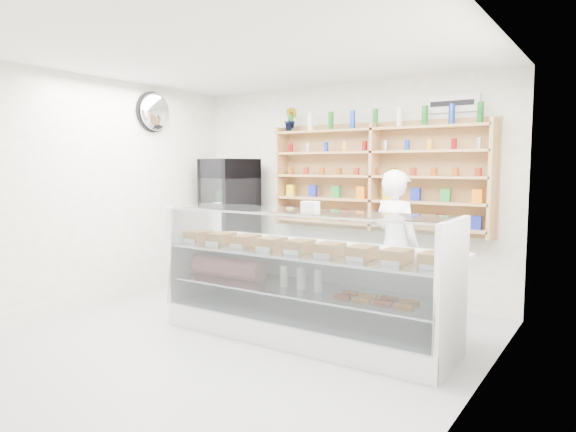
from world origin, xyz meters
The scene contains 8 objects.
room centered at (0.00, 0.00, 1.40)m, with size 5.00×5.00×5.00m.
display_counter centered at (0.50, 0.69, 0.36)m, with size 2.97×0.89×1.29m.
shop_worker centered at (1.02, 1.78, 0.84)m, with size 0.62×0.40×1.69m, color white.
drinks_cooler centered at (-1.61, 2.04, 0.92)m, with size 0.78×0.77×1.83m.
wall_shelving centered at (0.50, 2.34, 1.59)m, with size 2.84×0.28×1.33m.
potted_plant centered at (-0.75, 2.34, 2.36)m, with size 0.18×0.14×0.32m, color #1E6626.
security_mirror centered at (-2.17, 1.20, 2.45)m, with size 0.15×0.50×0.50m, color silver.
wall_sign centered at (1.40, 2.47, 2.45)m, with size 0.62×0.03×0.20m, color white.
Camera 1 is at (3.15, -3.60, 1.73)m, focal length 32.00 mm.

